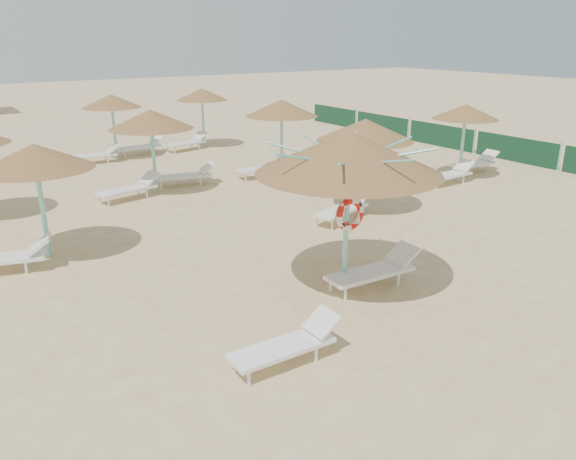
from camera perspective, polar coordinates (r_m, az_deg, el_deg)
ground at (r=11.15m, az=4.89°, el=-7.07°), size 120.00×120.00×0.00m
main_palapa at (r=10.77m, az=6.19°, el=7.76°), size 3.60×3.60×3.22m
lounger_main_a at (r=9.02m, az=0.06°, el=-11.50°), size 1.86×0.57×0.67m
lounger_main_b at (r=11.70m, az=8.89°, el=-4.02°), size 2.09×0.71×0.75m
palapa_field at (r=19.29m, az=-11.16°, el=11.02°), size 19.51×14.33×2.70m
windbreak_fence at (r=27.31m, az=15.32°, el=9.23°), size 0.08×19.84×1.10m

